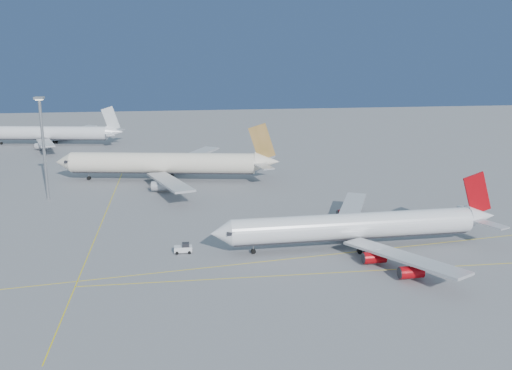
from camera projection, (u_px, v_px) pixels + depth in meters
name	position (u px, v px, depth m)	size (l,w,h in m)	color
ground	(281.00, 249.00, 120.95)	(500.00, 500.00, 0.00)	slate
taxiway_lines	(210.00, 242.00, 125.15)	(118.86, 140.00, 0.02)	yellow
airliner_virgin	(359.00, 226.00, 120.87)	(63.05, 56.66, 15.56)	white
airliner_etihad	(168.00, 163.00, 178.24)	(70.58, 64.49, 18.47)	silver
airliner_third	(51.00, 133.00, 239.76)	(61.39, 56.01, 16.50)	white
pushback_tug	(184.00, 248.00, 118.55)	(3.69, 2.27, 2.07)	white
light_mast	(43.00, 140.00, 154.23)	(2.45, 2.45, 28.39)	gray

